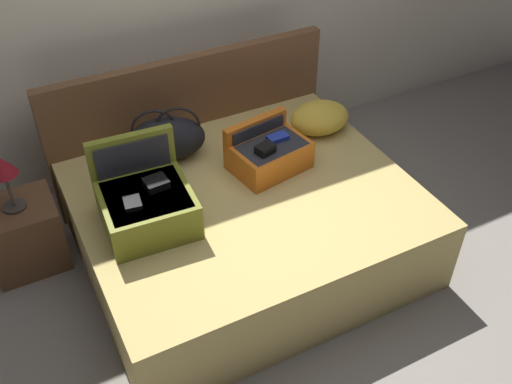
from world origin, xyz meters
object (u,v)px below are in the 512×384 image
object	(u,v)px
pillow_near_headboard	(320,118)
nightstand	(25,235)
hard_case_medium	(269,153)
table_lamp	(2,169)
hard_case_large	(146,203)
bed	(247,224)
duffel_bag	(167,138)

from	to	relation	value
pillow_near_headboard	nightstand	xyz separation A→B (m)	(-2.01, 0.20, -0.39)
hard_case_medium	table_lamp	distance (m)	1.57
pillow_near_headboard	nightstand	distance (m)	2.06
hard_case_large	table_lamp	xyz separation A→B (m)	(-0.66, 0.55, 0.09)
hard_case_medium	bed	bearing A→B (deg)	-154.94
hard_case_large	hard_case_medium	world-z (taller)	hard_case_large
pillow_near_headboard	bed	bearing A→B (deg)	-153.02
bed	hard_case_medium	distance (m)	0.47
hard_case_large	nightstand	xyz separation A→B (m)	(-0.66, 0.55, -0.43)
bed	hard_case_medium	size ratio (longest dim) A/B	3.85
hard_case_medium	pillow_near_headboard	bearing A→B (deg)	13.03
hard_case_large	duffel_bag	bearing A→B (deg)	62.36
nightstand	table_lamp	distance (m)	0.51
hard_case_medium	nightstand	size ratio (longest dim) A/B	1.12
table_lamp	nightstand	bearing A→B (deg)	0.00
duffel_bag	pillow_near_headboard	bearing A→B (deg)	-9.76
hard_case_large	hard_case_medium	xyz separation A→B (m)	(0.85, 0.14, -0.03)
hard_case_large	duffel_bag	size ratio (longest dim) A/B	0.98
hard_case_large	hard_case_medium	distance (m)	0.86
duffel_bag	nightstand	size ratio (longest dim) A/B	1.20
hard_case_medium	duffel_bag	xyz separation A→B (m)	(-0.52, 0.39, 0.04)
duffel_bag	bed	bearing A→B (deg)	-63.08
hard_case_large	nightstand	size ratio (longest dim) A/B	1.17
duffel_bag	pillow_near_headboard	size ratio (longest dim) A/B	1.31
duffel_bag	nightstand	distance (m)	1.07
duffel_bag	pillow_near_headboard	world-z (taller)	duffel_bag
bed	hard_case_medium	world-z (taller)	hard_case_medium
pillow_near_headboard	hard_case_medium	bearing A→B (deg)	-157.19
duffel_bag	pillow_near_headboard	distance (m)	1.05
pillow_near_headboard	nightstand	bearing A→B (deg)	174.33
hard_case_medium	nightstand	world-z (taller)	hard_case_medium
pillow_near_headboard	nightstand	world-z (taller)	pillow_near_headboard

